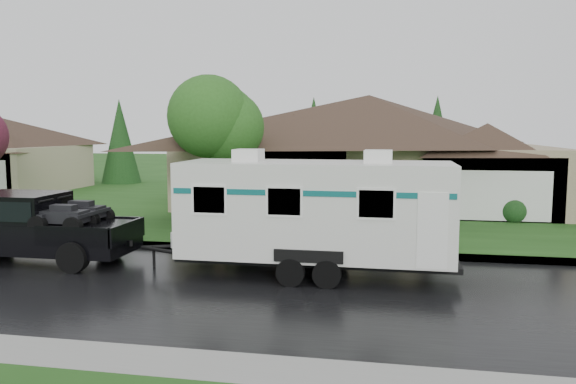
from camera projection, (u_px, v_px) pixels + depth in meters
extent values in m
plane|color=#204A17|center=(274.00, 270.00, 16.11)|extent=(140.00, 140.00, 0.00)
cube|color=black|center=(258.00, 289.00, 14.16)|extent=(140.00, 8.00, 0.01)
cube|color=gray|center=(289.00, 251.00, 18.30)|extent=(140.00, 0.50, 0.15)
cube|color=#204A17|center=(331.00, 201.00, 30.75)|extent=(140.00, 26.00, 0.15)
cube|color=gray|center=(368.00, 175.00, 29.23)|extent=(18.00, 10.00, 3.00)
pyramid|color=#3C2821|center=(369.00, 95.00, 28.77)|extent=(19.44, 10.80, 2.60)
cube|color=gray|center=(485.00, 185.00, 25.32)|extent=(5.76, 4.00, 2.70)
cube|color=#BDAD8C|center=(10.00, 173.00, 33.12)|extent=(3.20, 4.00, 2.52)
cylinder|color=#382B1E|center=(219.00, 194.00, 22.37)|extent=(0.41, 0.41, 2.60)
sphere|color=#337124|center=(218.00, 122.00, 22.05)|extent=(3.58, 3.58, 3.58)
sphere|color=#143814|center=(225.00, 202.00, 25.91)|extent=(1.00, 1.00, 1.00)
sphere|color=#143814|center=(292.00, 204.00, 25.33)|extent=(1.00, 1.00, 1.00)
sphere|color=#143814|center=(363.00, 206.00, 24.75)|extent=(1.00, 1.00, 1.00)
sphere|color=#143814|center=(436.00, 208.00, 24.17)|extent=(1.00, 1.00, 1.00)
sphere|color=#143814|center=(513.00, 209.00, 23.59)|extent=(1.00, 1.00, 1.00)
cube|color=black|center=(32.00, 235.00, 17.04)|extent=(6.27, 2.09, 0.90)
cube|color=black|center=(18.00, 208.00, 17.03)|extent=(2.51, 1.96, 0.94)
cube|color=black|center=(18.00, 207.00, 17.02)|extent=(2.30, 2.01, 0.57)
cube|color=black|center=(91.00, 230.00, 16.65)|extent=(2.30, 1.99, 0.06)
cylinder|color=black|center=(73.00, 257.00, 15.72)|extent=(0.88, 0.33, 0.88)
cylinder|color=black|center=(109.00, 243.00, 17.72)|extent=(0.88, 0.33, 0.88)
cube|color=silver|center=(315.00, 209.00, 15.32)|extent=(7.31, 2.51, 2.56)
cube|color=black|center=(315.00, 260.00, 15.48)|extent=(7.73, 1.25, 0.15)
cube|color=#0C595A|center=(316.00, 188.00, 15.26)|extent=(7.17, 2.53, 0.15)
cube|color=white|center=(248.00, 155.00, 15.50)|extent=(0.73, 0.84, 0.33)
cube|color=white|center=(378.00, 156.00, 14.85)|extent=(0.73, 0.84, 0.33)
cylinder|color=black|center=(290.00, 272.00, 14.37)|extent=(0.73, 0.25, 0.73)
cylinder|color=black|center=(305.00, 252.00, 16.78)|extent=(0.73, 0.25, 0.73)
cylinder|color=black|center=(327.00, 274.00, 14.20)|extent=(0.73, 0.25, 0.73)
cylinder|color=black|center=(337.00, 253.00, 16.61)|extent=(0.73, 0.25, 0.73)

